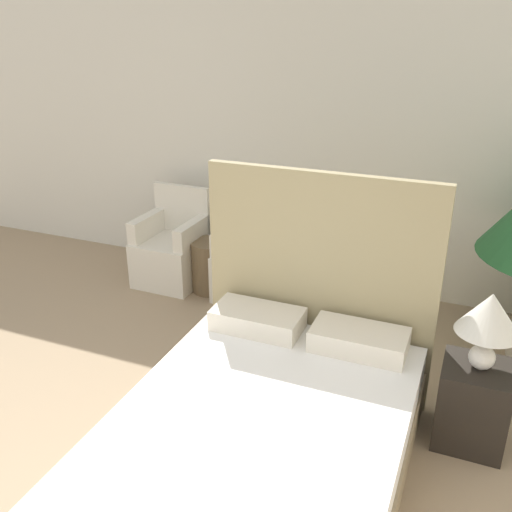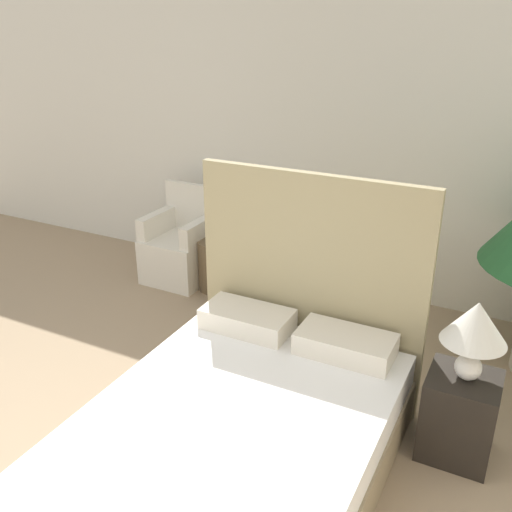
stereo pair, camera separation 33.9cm
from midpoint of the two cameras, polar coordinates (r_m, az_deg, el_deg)
name	(u,v)px [view 1 (the left image)]	position (r m, az deg, el deg)	size (l,w,h in m)	color
wall_back	(305,131)	(5.27, 3.01, 12.38)	(10.00, 0.06, 2.90)	silver
bed	(266,431)	(3.31, -2.06, -17.17)	(1.55, 2.11, 1.55)	#8C7A5B
armchair_near_window_left	(172,253)	(5.58, -10.15, 0.28)	(0.60, 0.60, 0.91)	silver
armchair_near_window_right	(254,267)	(5.20, -2.04, -1.13)	(0.64, 0.64, 0.91)	silver
nightstand	(472,405)	(3.72, 18.34, -13.99)	(0.40, 0.39, 0.53)	black
table_lamp	(489,318)	(3.40, 19.68, -5.88)	(0.36, 0.36, 0.48)	white
side_table	(210,266)	(5.37, -6.39, -1.03)	(0.36, 0.36, 0.49)	brown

